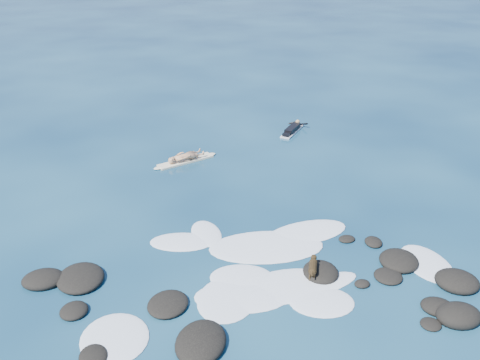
{
  "coord_description": "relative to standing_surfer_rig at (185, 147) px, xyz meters",
  "views": [
    {
      "loc": [
        -0.4,
        -15.05,
        10.07
      ],
      "look_at": [
        0.5,
        4.0,
        0.9
      ],
      "focal_mm": 40.0,
      "sensor_mm": 36.0,
      "label": 1
    }
  ],
  "objects": [
    {
      "name": "breaking_foam",
      "position": [
        2.99,
        -8.92,
        -0.73
      ],
      "size": [
        11.74,
        7.63,
        0.12
      ],
      "color": "white",
      "rests_on": "ground"
    },
    {
      "name": "standing_surfer_rig",
      "position": [
        0.0,
        0.0,
        0.0
      ],
      "size": [
        2.95,
        2.0,
        1.87
      ],
      "rotation": [
        0.0,
        0.0,
        0.56
      ],
      "color": "beige",
      "rests_on": "ground"
    },
    {
      "name": "reef_rocks",
      "position": [
        3.07,
        -10.14,
        -0.63
      ],
      "size": [
        14.36,
        6.31,
        0.58
      ],
      "color": "black",
      "rests_on": "ground"
    },
    {
      "name": "dog",
      "position": [
        4.39,
        -9.3,
        -0.3
      ],
      "size": [
        0.42,
        1.04,
        0.67
      ],
      "rotation": [
        0.0,
        0.0,
        1.34
      ],
      "color": "black",
      "rests_on": "ground"
    },
    {
      "name": "ground",
      "position": [
        1.87,
        -7.94,
        -0.74
      ],
      "size": [
        160.0,
        160.0,
        0.0
      ],
      "primitive_type": "plane",
      "color": "#0A2642",
      "rests_on": "ground"
    },
    {
      "name": "paddling_surfer_rig",
      "position": [
        5.55,
        3.74,
        -0.59
      ],
      "size": [
        1.69,
        2.4,
        0.44
      ],
      "rotation": [
        0.0,
        0.0,
        1.08
      ],
      "color": "silver",
      "rests_on": "ground"
    }
  ]
}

